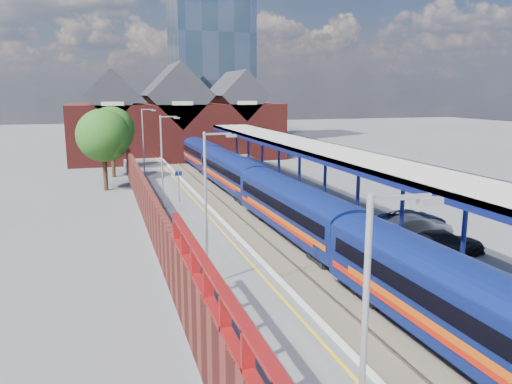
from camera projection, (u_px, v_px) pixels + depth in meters
ground at (222, 195)px, 47.49m from camera, size 240.00×240.00×0.00m
ballast_bed at (253, 221)px, 38.13m from camera, size 6.00×76.00×0.06m
rails at (253, 219)px, 38.11m from camera, size 4.51×76.00×0.14m
left_platform at (181, 220)px, 36.42m from camera, size 5.00×76.00×1.00m
right_platform at (325, 209)px, 39.80m from camera, size 6.00×76.00×1.00m
coping_left at (213, 211)px, 37.01m from camera, size 0.30×76.00×0.05m
coping_right at (292, 205)px, 38.86m from camera, size 0.30×76.00×0.05m
yellow_line at (205, 212)px, 36.84m from camera, size 0.14×76.00×0.01m
train at (258, 185)px, 41.30m from camera, size 3.08×65.94×3.45m
canopy at (310, 148)px, 40.53m from camera, size 4.50×52.00×4.48m
lamp_post_a at (370, 355)px, 9.09m from camera, size 1.48×0.18×7.00m
lamp_post_b at (209, 200)px, 22.19m from camera, size 1.48×0.18×7.00m
lamp_post_c at (164, 156)px, 37.15m from camera, size 1.48×0.18×7.00m
lamp_post_d at (144, 138)px, 52.12m from camera, size 1.48×0.18×7.00m
platform_sign at (179, 181)px, 39.88m from camera, size 0.55×0.08×2.50m
brick_wall at (153, 218)px, 29.23m from camera, size 0.35×50.00×3.86m
station_building at (176, 121)px, 72.60m from camera, size 30.00×12.12×13.78m
glass_tower at (210, 35)px, 93.20m from camera, size 14.20×14.20×40.30m
tree_near at (105, 137)px, 48.92m from camera, size 5.20×5.20×8.10m
tree_far at (113, 131)px, 56.70m from camera, size 5.20×5.20×8.10m
parked_car_silver at (418, 226)px, 30.34m from camera, size 4.13×1.76×1.32m
parked_car_dark at (444, 243)px, 27.02m from camera, size 4.65×2.08×1.32m
parked_car_blue at (412, 220)px, 32.05m from camera, size 4.61×2.26×1.26m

